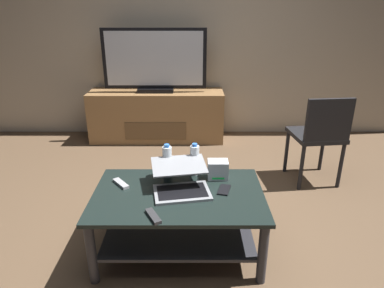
% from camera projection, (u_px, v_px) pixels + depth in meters
% --- Properties ---
extents(ground_plane, '(7.68, 7.68, 0.00)m').
position_uv_depth(ground_plane, '(199.00, 235.00, 2.57)').
color(ground_plane, brown).
extents(back_wall, '(6.40, 0.12, 2.80)m').
position_uv_depth(back_wall, '(197.00, 24.00, 4.23)').
color(back_wall, '#B2A38C').
rests_on(back_wall, ground).
extents(coffee_table, '(1.13, 0.72, 0.45)m').
position_uv_depth(coffee_table, '(180.00, 211.00, 2.31)').
color(coffee_table, black).
rests_on(coffee_table, ground).
extents(media_cabinet, '(1.66, 0.48, 0.63)m').
position_uv_depth(media_cabinet, '(158.00, 115.00, 4.34)').
color(media_cabinet, olive).
rests_on(media_cabinet, ground).
extents(television, '(1.24, 0.20, 0.75)m').
position_uv_depth(television, '(156.00, 62.00, 4.07)').
color(television, black).
rests_on(television, media_cabinet).
extents(dining_chair, '(0.48, 0.48, 0.87)m').
position_uv_depth(dining_chair, '(321.00, 134.00, 3.15)').
color(dining_chair, black).
rests_on(dining_chair, ground).
extents(laptop, '(0.43, 0.45, 0.16)m').
position_uv_depth(laptop, '(182.00, 181.00, 2.28)').
color(laptop, gray).
rests_on(laptop, coffee_table).
extents(router_box, '(0.14, 0.11, 0.13)m').
position_uv_depth(router_box, '(219.00, 170.00, 2.44)').
color(router_box, silver).
rests_on(router_box, coffee_table).
extents(water_bottle_near, '(0.07, 0.07, 0.24)m').
position_uv_depth(water_bottle_near, '(196.00, 160.00, 2.47)').
color(water_bottle_near, silver).
rests_on(water_bottle_near, coffee_table).
extents(water_bottle_far, '(0.07, 0.07, 0.25)m').
position_uv_depth(water_bottle_far, '(169.00, 161.00, 2.45)').
color(water_bottle_far, silver).
rests_on(water_bottle_far, coffee_table).
extents(cell_phone, '(0.10, 0.15, 0.01)m').
position_uv_depth(cell_phone, '(225.00, 190.00, 2.29)').
color(cell_phone, black).
rests_on(cell_phone, coffee_table).
extents(tv_remote, '(0.13, 0.15, 0.02)m').
position_uv_depth(tv_remote, '(122.00, 183.00, 2.36)').
color(tv_remote, '#99999E').
rests_on(tv_remote, coffee_table).
extents(soundbar_remote, '(0.11, 0.16, 0.02)m').
position_uv_depth(soundbar_remote, '(154.00, 216.00, 2.00)').
color(soundbar_remote, '#2D2D30').
rests_on(soundbar_remote, coffee_table).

